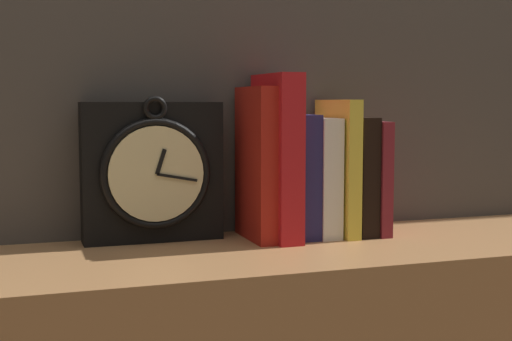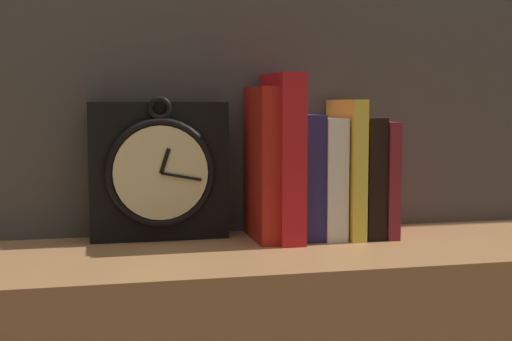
# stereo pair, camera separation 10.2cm
# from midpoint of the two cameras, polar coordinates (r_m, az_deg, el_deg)

# --- Properties ---
(clock) EXTENTS (0.21, 0.06, 0.22)m
(clock) POSITION_cam_midpoint_polar(r_m,az_deg,el_deg) (1.11, -5.16, -0.05)
(clock) COLOR black
(clock) RESTS_ON bookshelf
(book_slot0_red) EXTENTS (0.03, 0.13, 0.24)m
(book_slot0_red) POSITION_cam_midpoint_polar(r_m,az_deg,el_deg) (1.10, 3.05, 0.55)
(book_slot0_red) COLOR #AF1F15
(book_slot0_red) RESTS_ON bookshelf
(book_slot1_red) EXTENTS (0.04, 0.14, 0.26)m
(book_slot1_red) POSITION_cam_midpoint_polar(r_m,az_deg,el_deg) (1.11, 4.76, 1.06)
(book_slot1_red) COLOR red
(book_slot1_red) RESTS_ON bookshelf
(book_slot2_navy) EXTENTS (0.04, 0.12, 0.19)m
(book_slot2_navy) POSITION_cam_midpoint_polar(r_m,az_deg,el_deg) (1.13, 6.46, -0.45)
(book_slot2_navy) COLOR navy
(book_slot2_navy) RESTS_ON bookshelf
(book_slot3_white) EXTENTS (0.03, 0.12, 0.19)m
(book_slot3_white) POSITION_cam_midpoint_polar(r_m,az_deg,el_deg) (1.14, 8.15, -0.55)
(book_slot3_white) COLOR silver
(book_slot3_white) RESTS_ON bookshelf
(book_slot4_yellow) EXTENTS (0.02, 0.13, 0.22)m
(book_slot4_yellow) POSITION_cam_midpoint_polar(r_m,az_deg,el_deg) (1.15, 9.74, 0.18)
(book_slot4_yellow) COLOR yellow
(book_slot4_yellow) RESTS_ON bookshelf
(book_slot5_black) EXTENTS (0.03, 0.13, 0.19)m
(book_slot5_black) POSITION_cam_midpoint_polar(r_m,az_deg,el_deg) (1.17, 11.08, -0.46)
(book_slot5_black) COLOR black
(book_slot5_black) RESTS_ON bookshelf
(book_slot6_maroon) EXTENTS (0.02, 0.13, 0.18)m
(book_slot6_maroon) POSITION_cam_midpoint_polar(r_m,az_deg,el_deg) (1.18, 12.29, -0.60)
(book_slot6_maroon) COLOR maroon
(book_slot6_maroon) RESTS_ON bookshelf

